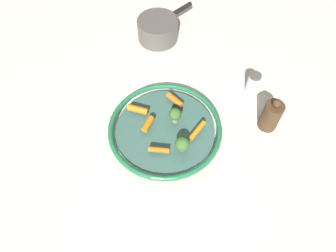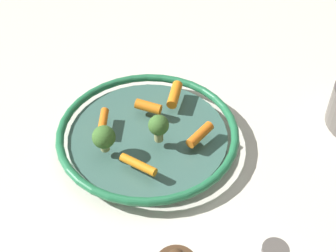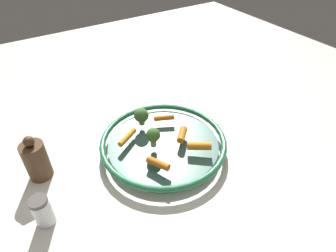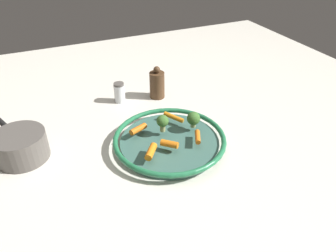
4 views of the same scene
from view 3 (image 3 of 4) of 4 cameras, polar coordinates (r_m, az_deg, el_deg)
name	(u,v)px [view 3 (image 3 of 4)]	position (r m, az deg, el deg)	size (l,w,h in m)	color
ground_plane	(163,150)	(0.79, -0.91, -4.71)	(2.01, 2.01, 0.00)	silver
serving_bowl	(163,144)	(0.77, -0.93, -3.61)	(0.34, 0.34, 0.04)	#3D665B
baby_carrot_right	(127,137)	(0.76, -8.07, -2.20)	(0.01, 0.01, 0.07)	orange
baby_carrot_near_rim	(199,146)	(0.73, 6.20, -3.98)	(0.02, 0.02, 0.06)	orange
baby_carrot_center	(164,118)	(0.82, -0.80, 1.63)	(0.02, 0.02, 0.06)	orange
baby_carrot_left	(158,163)	(0.69, -1.96, -7.42)	(0.02, 0.02, 0.06)	orange
baby_carrot_back	(182,135)	(0.76, 2.79, -1.72)	(0.02, 0.02, 0.05)	orange
broccoli_floret_mid	(141,116)	(0.80, -5.30, 2.06)	(0.04, 0.04, 0.05)	tan
broccoli_floret_small	(153,136)	(0.72, -2.96, -1.92)	(0.04, 0.04, 0.05)	tan
salt_shaker	(43,211)	(0.67, -23.60, -15.21)	(0.04, 0.04, 0.07)	silver
pepper_mill	(36,160)	(0.75, -24.65, -6.14)	(0.06, 0.06, 0.12)	#4C331E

